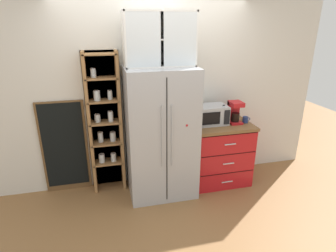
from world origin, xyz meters
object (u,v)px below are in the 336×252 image
(mug_sage, at_px, (220,120))
(bottle_clear, at_px, (223,116))
(bottle_green, at_px, (222,116))
(refrigerator, at_px, (161,133))
(coffee_maker, at_px, (235,112))
(chalkboard_menu, at_px, (65,147))
(mug_navy, at_px, (245,120))
(microwave, at_px, (211,115))

(mug_sage, relative_size, bottle_clear, 0.42)
(bottle_green, bearing_deg, refrigerator, -176.95)
(refrigerator, bearing_deg, bottle_green, 3.05)
(coffee_maker, bearing_deg, chalkboard_menu, 173.43)
(mug_navy, distance_m, bottle_green, 0.35)
(mug_sage, bearing_deg, refrigerator, -173.59)
(chalkboard_menu, bearing_deg, bottle_green, -7.38)
(mug_sage, height_order, chalkboard_menu, chalkboard_menu)
(coffee_maker, xyz_separation_m, chalkboard_menu, (-2.33, 0.27, -0.41))
(chalkboard_menu, bearing_deg, coffee_maker, -6.57)
(bottle_green, bearing_deg, coffee_maker, 2.91)
(microwave, distance_m, chalkboard_menu, 2.04)
(mug_sage, bearing_deg, bottle_clear, -91.32)
(coffee_maker, distance_m, mug_navy, 0.20)
(refrigerator, distance_m, bottle_clear, 0.90)
(coffee_maker, relative_size, chalkboard_menu, 0.24)
(bottle_green, bearing_deg, mug_sage, 87.95)
(bottle_clear, bearing_deg, chalkboard_menu, 171.86)
(microwave, bearing_deg, chalkboard_menu, 173.52)
(refrigerator, height_order, microwave, refrigerator)
(bottle_clear, xyz_separation_m, bottle_green, (0.00, 0.03, -0.01))
(microwave, distance_m, coffee_maker, 0.34)
(refrigerator, height_order, bottle_green, refrigerator)
(bottle_clear, relative_size, bottle_green, 1.08)
(microwave, relative_size, bottle_clear, 1.56)
(mug_navy, height_order, bottle_clear, bottle_clear)
(coffee_maker, height_order, mug_navy, coffee_maker)
(microwave, xyz_separation_m, chalkboard_menu, (-1.99, 0.23, -0.38))
(mug_sage, xyz_separation_m, bottle_clear, (-0.00, -0.08, 0.08))
(microwave, relative_size, chalkboard_menu, 0.34)
(refrigerator, distance_m, microwave, 0.76)
(refrigerator, bearing_deg, chalkboard_menu, 165.52)
(bottle_clear, bearing_deg, bottle_green, 90.00)
(mug_navy, xyz_separation_m, chalkboard_menu, (-2.49, 0.31, -0.29))
(refrigerator, height_order, coffee_maker, refrigerator)
(mug_sage, relative_size, chalkboard_menu, 0.09)
(bottle_green, bearing_deg, mug_navy, -5.61)
(microwave, relative_size, coffee_maker, 1.42)
(mug_navy, bearing_deg, coffee_maker, 164.53)
(microwave, height_order, coffee_maker, coffee_maker)
(microwave, relative_size, mug_navy, 3.84)
(refrigerator, bearing_deg, mug_navy, 0.63)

